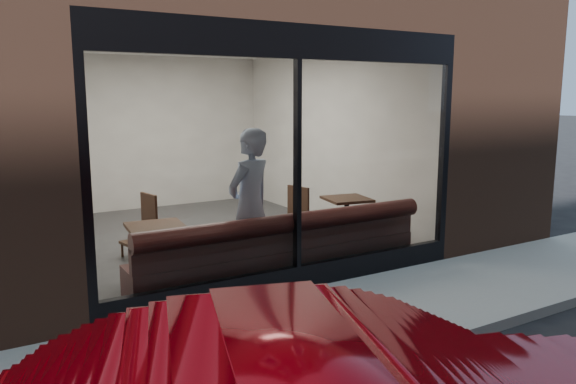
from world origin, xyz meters
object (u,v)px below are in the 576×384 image
cafe_chair_right (290,232)px  person (250,206)px  cafe_table_left (156,227)px  cafe_table_right (347,199)px  banquette (281,264)px  cafe_chair_left (139,242)px

cafe_chair_right → person: bearing=28.9°
cafe_table_left → person: bearing=-27.0°
cafe_table_right → person: bearing=-158.7°
person → cafe_table_right: person is taller
banquette → cafe_table_left: bearing=152.7°
banquette → cafe_chair_right: 1.68m
cafe_chair_left → cafe_chair_right: (2.26, -0.57, 0.00)m
person → cafe_chair_right: (1.31, 1.19, -0.75)m
banquette → cafe_chair_left: size_ratio=9.32×
cafe_table_right → cafe_chair_left: (-3.13, 0.91, -0.50)m
banquette → cafe_chair_right: size_ratio=8.76×
person → cafe_chair_left: 2.14m
banquette → cafe_table_right: (1.83, 1.03, 0.52)m
person → cafe_table_left: person is taller
cafe_table_right → cafe_chair_right: cafe_table_right is taller
person → cafe_table_left: bearing=-50.8°
banquette → cafe_chair_right: banquette is taller
banquette → person: bearing=151.9°
banquette → cafe_chair_right: bearing=55.0°
cafe_table_left → cafe_table_right: (3.24, 0.31, 0.00)m
cafe_chair_right → cafe_table_left: bearing=1.9°
cafe_table_left → cafe_table_right: same height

